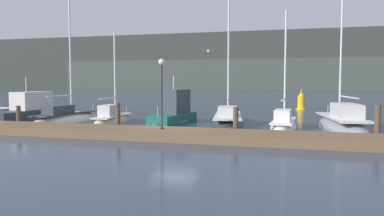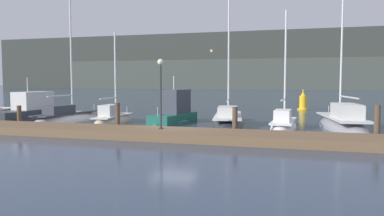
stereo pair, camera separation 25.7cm
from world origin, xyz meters
name	(u,v)px [view 2 (the right image)]	position (x,y,z in m)	size (l,w,h in m)	color
ground_plane	(174,134)	(0.00, 0.00, 0.00)	(400.00, 400.00, 0.00)	#2D3D51
dock	(163,134)	(0.00, -1.70, 0.23)	(43.24, 2.80, 0.45)	brown
mooring_pile_1	(19,117)	(-10.42, -0.05, 0.70)	(0.28, 0.28, 1.41)	#4C3D2D
mooring_pile_2	(118,117)	(-3.47, -0.05, 0.85)	(0.28, 0.28, 1.70)	#4C3D2D
mooring_pile_3	(235,122)	(3.47, -0.05, 0.80)	(0.28, 0.28, 1.59)	#4C3D2D
mooring_pile_4	(377,124)	(10.42, -0.05, 0.91)	(0.28, 0.28, 1.82)	#4C3D2D
motorboat_berth_2	(28,113)	(-13.79, 4.85, 0.42)	(3.09, 6.95, 3.72)	#2D3338
sailboat_berth_3	(67,120)	(-9.43, 3.60, 0.12)	(2.22, 7.27, 10.14)	white
sailboat_berth_4	(113,122)	(-5.78, 3.73, 0.12)	(1.82, 5.54, 7.18)	beige
motorboat_berth_5	(174,118)	(-1.72, 5.05, 0.40)	(2.61, 5.19, 4.02)	#195647
sailboat_berth_6	(228,123)	(2.15, 5.10, 0.14)	(3.34, 8.03, 10.27)	#2D3338
sailboat_berth_7	(283,127)	(5.86, 4.02, 0.13)	(1.82, 5.77, 8.03)	white
sailboat_berth_8	(343,126)	(9.41, 5.07, 0.17)	(3.41, 8.38, 11.56)	gray
channel_buoy	(303,102)	(7.14, 20.19, 0.79)	(1.08, 1.08, 2.08)	gold
dock_lamppost	(161,82)	(-0.23, -1.46, 2.93)	(0.32, 0.32, 3.67)	#2D2D33
hillside_backdrop	(277,63)	(-1.33, 123.08, 9.69)	(240.00, 23.00, 21.03)	#333833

